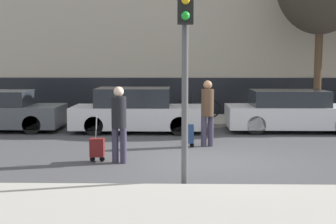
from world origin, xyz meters
TOP-DOWN VIEW (x-y plane):
  - ground_plane at (0.00, 0.00)m, footprint 80.00×80.00m
  - sidewalk_near at (0.00, -3.75)m, footprint 28.00×2.50m
  - sidewalk_far at (0.00, 7.00)m, footprint 28.00×3.00m
  - parked_car_0 at (-6.51, 4.66)m, footprint 3.96×1.80m
  - parked_car_1 at (-1.95, 4.48)m, footprint 4.33×1.77m
  - parked_car_2 at (3.18, 4.72)m, footprint 4.40×1.83m
  - pedestrian_left at (-1.94, -0.26)m, footprint 0.34×0.34m
  - trolley_left at (-2.48, -0.13)m, footprint 0.34×0.29m
  - pedestrian_right at (0.20, 1.86)m, footprint 0.34×0.34m
  - trolley_right at (-0.34, 1.73)m, footprint 0.34×0.29m
  - traffic_light at (-0.48, -2.36)m, footprint 0.28×0.47m
  - parked_bicycle at (0.16, 7.30)m, footprint 1.77×0.06m

SIDE VIEW (x-z plane):
  - ground_plane at x=0.00m, z-range 0.00..0.00m
  - sidewalk_near at x=0.00m, z-range 0.00..0.12m
  - sidewalk_far at x=0.00m, z-range 0.00..0.12m
  - trolley_left at x=-2.48m, z-range -0.21..0.87m
  - trolley_right at x=-0.34m, z-range -0.21..0.94m
  - parked_bicycle at x=0.16m, z-range 0.01..0.97m
  - parked_car_0 at x=-6.51m, z-range -0.04..1.30m
  - parked_car_2 at x=3.18m, z-range -0.04..1.32m
  - parked_car_1 at x=-1.95m, z-range -0.05..1.39m
  - pedestrian_left at x=-1.94m, z-range 0.12..1.88m
  - pedestrian_right at x=0.20m, z-range 0.13..1.93m
  - traffic_light at x=-0.48m, z-range 0.80..4.58m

